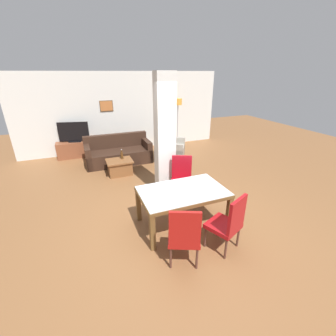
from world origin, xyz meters
name	(u,v)px	position (x,y,z in m)	size (l,w,h in m)	color
ground_plane	(182,224)	(0.00, 0.00, 0.00)	(18.00, 18.00, 0.00)	brown
back_wall	(124,112)	(0.00, 4.94, 1.35)	(7.20, 0.09, 2.70)	silver
divider_pillar	(165,137)	(0.16, 1.30, 1.35)	(0.42, 0.29, 2.70)	silver
dining_table	(183,197)	(0.00, 0.00, 0.58)	(1.55, 0.96, 0.72)	brown
dining_chair_near_left	(184,235)	(-0.38, -0.87, 0.53)	(0.61, 0.61, 1.00)	#9E1512
dining_chair_far_right	(182,177)	(0.38, 0.86, 0.53)	(0.61, 0.61, 1.00)	#A30E1A
dining_chair_near_right	(228,222)	(0.38, -0.86, 0.53)	(0.61, 0.61, 1.00)	#A11217
sofa	(118,153)	(-0.53, 3.63, 0.29)	(1.99, 0.87, 0.86)	#342017
armchair	(170,150)	(1.16, 3.45, 0.27)	(1.20, 1.23, 0.75)	#9C978B
coffee_table	(120,167)	(-0.66, 2.71, 0.21)	(0.71, 0.56, 0.42)	brown
bottle	(122,155)	(-0.56, 2.81, 0.52)	(0.08, 0.08, 0.27)	#4C2D14
tv_stand	(77,149)	(-1.75, 4.66, 0.27)	(1.23, 0.40, 0.53)	brown
tv_screen	(74,132)	(-1.75, 4.66, 0.85)	(0.94, 0.28, 0.66)	black
floor_lamp	(178,107)	(1.93, 4.58, 1.48)	(0.29, 0.29, 1.78)	#B7B7BC
standing_person	(166,134)	(0.73, 2.75, 1.03)	(0.23, 0.39, 1.77)	#3A426F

